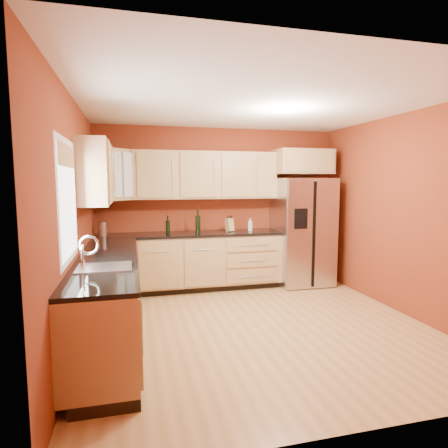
{
  "coord_description": "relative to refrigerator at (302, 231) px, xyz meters",
  "views": [
    {
      "loc": [
        -1.43,
        -4.1,
        1.72
      ],
      "look_at": [
        -0.18,
        0.9,
        1.14
      ],
      "focal_mm": 30.0,
      "sensor_mm": 36.0,
      "label": 1
    }
  ],
  "objects": [
    {
      "name": "wine_bottle_a",
      "position": [
        -2.24,
        -0.01,
        0.17
      ],
      "size": [
        0.07,
        0.07,
        0.29
      ],
      "primitive_type": null,
      "rotation": [
        0.0,
        0.0,
        -0.1
      ],
      "color": "black",
      "rests_on": "countertop_back"
    },
    {
      "name": "refrigerator",
      "position": [
        0.0,
        0.0,
        0.0
      ],
      "size": [
        0.9,
        0.75,
        1.78
      ],
      "primitive_type": "cube",
      "color": "silver",
      "rests_on": "floor"
    },
    {
      "name": "canister_right",
      "position": [
        -3.2,
        0.06,
        0.13
      ],
      "size": [
        0.13,
        0.13,
        0.19
      ],
      "primitive_type": "cylinder",
      "rotation": [
        0.0,
        0.0,
        -0.16
      ],
      "color": "silver",
      "rests_on": "countertop_back"
    },
    {
      "name": "canister_left",
      "position": [
        -3.2,
        0.07,
        0.13
      ],
      "size": [
        0.13,
        0.13,
        0.2
      ],
      "primitive_type": "cylinder",
      "rotation": [
        0.0,
        0.0,
        0.04
      ],
      "color": "silver",
      "rests_on": "countertop_back"
    },
    {
      "name": "wine_bottle_b",
      "position": [
        -1.76,
        0.09,
        0.21
      ],
      "size": [
        0.09,
        0.09,
        0.36
      ],
      "primitive_type": null,
      "rotation": [
        0.0,
        0.0,
        0.13
      ],
      "color": "black",
      "rests_on": "countertop_back"
    },
    {
      "name": "sink_faucet",
      "position": [
        -3.04,
        -2.12,
        0.18
      ],
      "size": [
        0.5,
        0.42,
        0.3
      ],
      "primitive_type": null,
      "color": "silver",
      "rests_on": "countertop_left"
    },
    {
      "name": "window",
      "position": [
        -3.33,
        -2.12,
        0.66
      ],
      "size": [
        0.03,
        0.9,
        1.0
      ],
      "primitive_type": "cube",
      "color": "white",
      "rests_on": "wall_left"
    },
    {
      "name": "wall_back",
      "position": [
        -1.35,
        0.38,
        0.41
      ],
      "size": [
        4.0,
        0.04,
        2.6
      ],
      "primitive_type": "cube",
      "color": "maroon",
      "rests_on": "floor"
    },
    {
      "name": "wall_left",
      "position": [
        -3.35,
        -1.62,
        0.41
      ],
      "size": [
        0.04,
        4.0,
        2.6
      ],
      "primitive_type": "cube",
      "color": "maroon",
      "rests_on": "floor"
    },
    {
      "name": "upper_cabinets_back",
      "position": [
        -1.6,
        0.21,
        0.94
      ],
      "size": [
        2.3,
        0.33,
        0.75
      ],
      "primitive_type": "cube",
      "color": "tan",
      "rests_on": "wall_back"
    },
    {
      "name": "base_cabinets_back",
      "position": [
        -1.9,
        0.07,
        -0.45
      ],
      "size": [
        2.9,
        0.6,
        0.88
      ],
      "primitive_type": "cube",
      "color": "tan",
      "rests_on": "floor"
    },
    {
      "name": "wall_right",
      "position": [
        0.65,
        -1.62,
        0.41
      ],
      "size": [
        0.04,
        4.0,
        2.6
      ],
      "primitive_type": "cube",
      "color": "maroon",
      "rests_on": "floor"
    },
    {
      "name": "floor",
      "position": [
        -1.35,
        -1.62,
        -0.89
      ],
      "size": [
        4.0,
        4.0,
        0.0
      ],
      "primitive_type": "plane",
      "color": "#AF8143",
      "rests_on": "ground"
    },
    {
      "name": "countertop_left",
      "position": [
        -3.04,
        -1.62,
        0.01
      ],
      "size": [
        0.62,
        2.8,
        0.04
      ],
      "primitive_type": "cube",
      "color": "black",
      "rests_on": "base_cabinets_left"
    },
    {
      "name": "base_cabinets_left",
      "position": [
        -3.05,
        -1.62,
        -0.45
      ],
      "size": [
        0.6,
        2.8,
        0.88
      ],
      "primitive_type": "cube",
      "color": "tan",
      "rests_on": "floor"
    },
    {
      "name": "upper_cabinets_left",
      "position": [
        -3.19,
        -0.9,
        0.94
      ],
      "size": [
        0.33,
        1.35,
        0.75
      ],
      "primitive_type": "cube",
      "color": "tan",
      "rests_on": "wall_left"
    },
    {
      "name": "over_fridge_cabinet",
      "position": [
        0.0,
        0.07,
        1.16
      ],
      "size": [
        0.92,
        0.6,
        0.4
      ],
      "primitive_type": "cube",
      "color": "tan",
      "rests_on": "wall_back"
    },
    {
      "name": "countertop_back",
      "position": [
        -1.9,
        0.06,
        0.01
      ],
      "size": [
        2.9,
        0.62,
        0.04
      ],
      "primitive_type": "cube",
      "color": "black",
      "rests_on": "base_cabinets_back"
    },
    {
      "name": "wall_front",
      "position": [
        -1.35,
        -3.62,
        0.41
      ],
      "size": [
        4.0,
        0.04,
        2.6
      ],
      "primitive_type": "cube",
      "color": "maroon",
      "rests_on": "floor"
    },
    {
      "name": "corner_upper_cabinet",
      "position": [
        -3.02,
        0.04,
        0.94
      ],
      "size": [
        0.67,
        0.67,
        0.75
      ],
      "primitive_type": "cube",
      "rotation": [
        0.0,
        0.0,
        0.79
      ],
      "color": "tan",
      "rests_on": "wall_back"
    },
    {
      "name": "ceiling",
      "position": [
        -1.35,
        -1.62,
        1.71
      ],
      "size": [
        4.0,
        4.0,
        0.0
      ],
      "primitive_type": "plane",
      "color": "white",
      "rests_on": "wall_back"
    },
    {
      "name": "soap_dispenser",
      "position": [
        -0.9,
        0.07,
        0.13
      ],
      "size": [
        0.07,
        0.07,
        0.21
      ],
      "primitive_type": "cylinder",
      "rotation": [
        0.0,
        0.0,
        0.07
      ],
      "color": "silver",
      "rests_on": "countertop_back"
    },
    {
      "name": "knife_block",
      "position": [
        -1.24,
        0.08,
        0.14
      ],
      "size": [
        0.13,
        0.13,
        0.21
      ],
      "primitive_type": "cube",
      "rotation": [
        0.0,
        0.0,
        0.4
      ],
      "color": "#A88A51",
      "rests_on": "countertop_back"
    }
  ]
}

